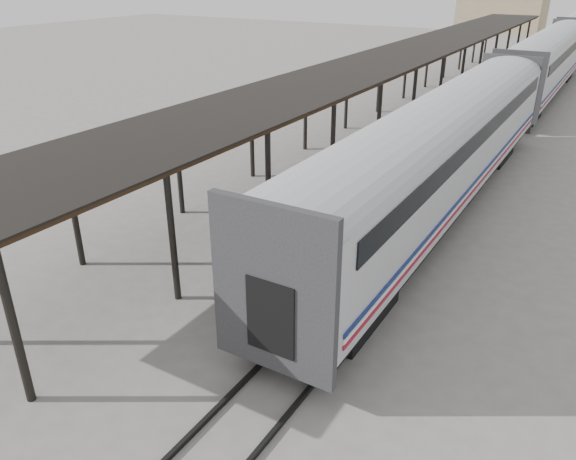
{
  "coord_description": "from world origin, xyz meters",
  "views": [
    {
      "loc": [
        8.7,
        -12.49,
        8.89
      ],
      "look_at": [
        0.87,
        0.63,
        1.7
      ],
      "focal_mm": 35.0,
      "sensor_mm": 36.0,
      "label": 1
    }
  ],
  "objects_px": {
    "luggage_tug": "(416,129)",
    "porter": "(254,243)",
    "baggage_cart": "(260,262)",
    "pedestrian": "(407,126)"
  },
  "relations": [
    {
      "from": "baggage_cart",
      "to": "porter",
      "type": "height_order",
      "value": "porter"
    },
    {
      "from": "luggage_tug",
      "to": "porter",
      "type": "height_order",
      "value": "porter"
    },
    {
      "from": "luggage_tug",
      "to": "pedestrian",
      "type": "bearing_deg",
      "value": -153.31
    },
    {
      "from": "luggage_tug",
      "to": "pedestrian",
      "type": "relative_size",
      "value": 0.97
    },
    {
      "from": "porter",
      "to": "pedestrian",
      "type": "height_order",
      "value": "porter"
    },
    {
      "from": "luggage_tug",
      "to": "porter",
      "type": "relative_size",
      "value": 0.91
    },
    {
      "from": "baggage_cart",
      "to": "porter",
      "type": "distance_m",
      "value": 1.23
    },
    {
      "from": "luggage_tug",
      "to": "porter",
      "type": "distance_m",
      "value": 18.62
    },
    {
      "from": "baggage_cart",
      "to": "luggage_tug",
      "type": "height_order",
      "value": "luggage_tug"
    },
    {
      "from": "luggage_tug",
      "to": "porter",
      "type": "xyz_separation_m",
      "value": [
        1.46,
        -18.53,
        1.11
      ]
    }
  ]
}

